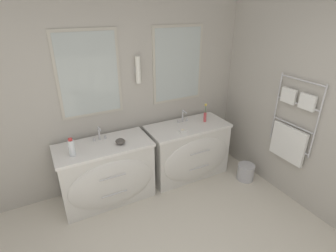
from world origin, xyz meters
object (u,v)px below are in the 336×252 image
(vanity_left, at_px, (107,173))
(vanity_right, at_px, (188,151))
(amenity_bowl, at_px, (120,141))
(flower_vase, at_px, (205,115))
(waste_bin, at_px, (246,172))
(toiletry_bottle, at_px, (72,148))

(vanity_left, xyz_separation_m, vanity_right, (1.21, 0.00, 0.00))
(amenity_bowl, bearing_deg, flower_vase, 3.74)
(vanity_left, xyz_separation_m, waste_bin, (1.90, -0.51, -0.28))
(vanity_left, height_order, vanity_right, same)
(toiletry_bottle, relative_size, waste_bin, 0.90)
(vanity_left, distance_m, toiletry_bottle, 0.62)
(vanity_right, bearing_deg, waste_bin, -36.45)
(amenity_bowl, distance_m, waste_bin, 1.90)
(vanity_right, bearing_deg, vanity_left, 180.00)
(vanity_right, height_order, toiletry_bottle, toiletry_bottle)
(amenity_bowl, xyz_separation_m, flower_vase, (1.31, 0.09, 0.07))
(flower_vase, height_order, waste_bin, flower_vase)
(vanity_left, height_order, amenity_bowl, amenity_bowl)
(vanity_left, bearing_deg, toiletry_bottle, -171.20)
(toiletry_bottle, bearing_deg, waste_bin, -11.23)
(toiletry_bottle, bearing_deg, vanity_left, 8.80)
(vanity_left, height_order, waste_bin, vanity_left)
(toiletry_bottle, bearing_deg, flower_vase, 2.93)
(amenity_bowl, height_order, waste_bin, amenity_bowl)
(toiletry_bottle, xyz_separation_m, amenity_bowl, (0.56, 0.01, -0.07))
(vanity_left, bearing_deg, amenity_bowl, -13.49)
(vanity_right, bearing_deg, flower_vase, 7.63)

